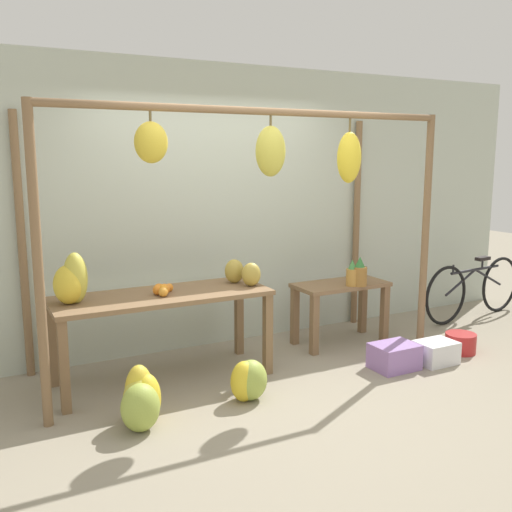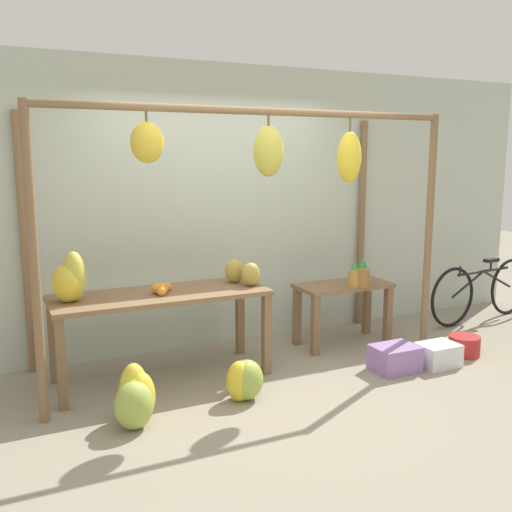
# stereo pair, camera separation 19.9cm
# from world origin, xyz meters

# --- Properties ---
(ground_plane) EXTENTS (20.00, 20.00, 0.00)m
(ground_plane) POSITION_xyz_m (0.00, 0.00, 0.00)
(ground_plane) COLOR gray
(shop_wall_back) EXTENTS (8.00, 0.08, 2.80)m
(shop_wall_back) POSITION_xyz_m (0.00, 1.45, 1.40)
(shop_wall_back) COLOR #B7C1B2
(shop_wall_back) RESTS_ON ground_plane
(stall_awning) EXTENTS (3.60, 1.23, 2.29)m
(stall_awning) POSITION_xyz_m (0.01, 0.49, 1.67)
(stall_awning) COLOR brown
(stall_awning) RESTS_ON ground_plane
(display_table_main) EXTENTS (1.83, 0.68, 0.76)m
(display_table_main) POSITION_xyz_m (-0.75, 0.72, 0.66)
(display_table_main) COLOR brown
(display_table_main) RESTS_ON ground_plane
(display_table_side) EXTENTS (0.97, 0.46, 0.63)m
(display_table_side) POSITION_xyz_m (1.18, 0.83, 0.49)
(display_table_side) COLOR brown
(display_table_side) RESTS_ON ground_plane
(banana_pile_on_table) EXTENTS (0.29, 0.28, 0.41)m
(banana_pile_on_table) POSITION_xyz_m (-1.47, 0.73, 0.94)
(banana_pile_on_table) COLOR gold
(banana_pile_on_table) RESTS_ON display_table_main
(orange_pile) EXTENTS (0.20, 0.23, 0.09)m
(orange_pile) POSITION_xyz_m (-0.76, 0.68, 0.81)
(orange_pile) COLOR orange
(orange_pile) RESTS_ON display_table_main
(pineapple_cluster) EXTENTS (0.20, 0.16, 0.29)m
(pineapple_cluster) POSITION_xyz_m (1.24, 0.65, 0.76)
(pineapple_cluster) COLOR olive
(pineapple_cluster) RESTS_ON display_table_side
(banana_pile_ground_left) EXTENTS (0.38, 0.44, 0.43)m
(banana_pile_ground_left) POSITION_xyz_m (-1.16, -0.02, 0.19)
(banana_pile_ground_left) COLOR yellow
(banana_pile_ground_left) RESTS_ON ground_plane
(banana_pile_ground_right) EXTENTS (0.37, 0.32, 0.33)m
(banana_pile_ground_right) POSITION_xyz_m (-0.30, 0.00, 0.16)
(banana_pile_ground_right) COLOR #9EB247
(banana_pile_ground_right) RESTS_ON ground_plane
(fruit_crate_white) EXTENTS (0.40, 0.31, 0.23)m
(fruit_crate_white) POSITION_xyz_m (1.19, -0.01, 0.12)
(fruit_crate_white) COLOR #9970B7
(fruit_crate_white) RESTS_ON ground_plane
(blue_bucket) EXTENTS (0.30, 0.30, 0.19)m
(blue_bucket) POSITION_xyz_m (2.06, 0.03, 0.10)
(blue_bucket) COLOR #AD2323
(blue_bucket) RESTS_ON ground_plane
(parked_bicycle) EXTENTS (1.70, 0.22, 0.73)m
(parked_bicycle) POSITION_xyz_m (3.14, 0.85, 0.36)
(parked_bicycle) COLOR black
(parked_bicycle) RESTS_ON ground_plane
(papaya_pile) EXTENTS (0.29, 0.38, 0.22)m
(papaya_pile) POSITION_xyz_m (0.01, 0.72, 0.87)
(papaya_pile) COLOR #B2993D
(papaya_pile) RESTS_ON display_table_main
(fruit_crate_purple) EXTENTS (0.36, 0.28, 0.21)m
(fruit_crate_purple) POSITION_xyz_m (1.63, -0.07, 0.10)
(fruit_crate_purple) COLOR silver
(fruit_crate_purple) RESTS_ON ground_plane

